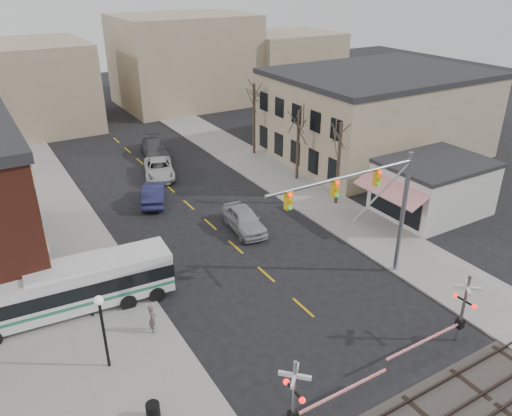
{
  "coord_description": "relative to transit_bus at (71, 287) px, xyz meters",
  "views": [
    {
      "loc": [
        -14.25,
        -16.54,
        17.47
      ],
      "look_at": [
        0.71,
        8.43,
        3.5
      ],
      "focal_mm": 35.0,
      "sensor_mm": 36.0,
      "label": 1
    }
  ],
  "objects": [
    {
      "name": "tree_east_a",
      "position": [
        21.76,
        3.62,
        1.86
      ],
      "size": [
        0.28,
        0.28,
        6.75
      ],
      "color": "#382B21",
      "rests_on": "sidewalk_east"
    },
    {
      "name": "street_lamp",
      "position": [
        0.4,
        -5.41,
        1.42
      ],
      "size": [
        0.44,
        0.44,
        4.07
      ],
      "color": "black",
      "rests_on": "sidewalk_west"
    },
    {
      "name": "pedestrian_near",
      "position": [
        3.16,
        -4.06,
        -0.71
      ],
      "size": [
        0.55,
        0.68,
        1.62
      ],
      "primitive_type": "imported",
      "rotation": [
        0.0,
        0.0,
        1.27
      ],
      "color": "#5F4E4C",
      "rests_on": "sidewalk_west"
    },
    {
      "name": "tree_east_b",
      "position": [
        22.06,
        9.62,
        1.63
      ],
      "size": [
        0.28,
        0.28,
        6.3
      ],
      "color": "#382B21",
      "rests_on": "sidewalk_east"
    },
    {
      "name": "pedestrian_far",
      "position": [
        1.01,
        -1.0,
        -0.75
      ],
      "size": [
        0.94,
        0.88,
        1.53
      ],
      "primitive_type": "imported",
      "rotation": [
        0.0,
        0.0,
        0.54
      ],
      "color": "#3A3E65",
      "rests_on": "sidewalk_west"
    },
    {
      "name": "car_c",
      "position": [
        11.48,
        16.72,
        -0.86
      ],
      "size": [
        4.13,
        6.13,
        1.56
      ],
      "primitive_type": "imported",
      "rotation": [
        0.0,
        0.0,
        -0.3
      ],
      "color": "#B1B1B1",
      "rests_on": "ground"
    },
    {
      "name": "transit_bus",
      "position": [
        0.0,
        0.0,
        0.0
      ],
      "size": [
        11.3,
        3.26,
        2.87
      ],
      "color": "silver",
      "rests_on": "ground"
    },
    {
      "name": "car_a",
      "position": [
        13.05,
        3.56,
        -0.78
      ],
      "size": [
        2.6,
        5.22,
        1.71
      ],
      "primitive_type": "imported",
      "rotation": [
        0.0,
        0.0,
        -0.12
      ],
      "color": "#9E9EA2",
      "rests_on": "ground"
    },
    {
      "name": "car_b",
      "position": [
        9.0,
        11.52,
        -0.83
      ],
      "size": [
        3.44,
        5.17,
        1.61
      ],
      "primitive_type": "imported",
      "rotation": [
        0.0,
        0.0,
        2.75
      ],
      "color": "#1C1D46",
      "rests_on": "ground"
    },
    {
      "name": "traffic_signal_mast",
      "position": [
        15.84,
        -6.24,
        4.1
      ],
      "size": [
        10.03,
        0.3,
        8.0
      ],
      "color": "gray",
      "rests_on": "ground"
    },
    {
      "name": "rr_crossing_west",
      "position": [
        6.21,
        -13.21,
        0.33
      ],
      "size": [
        5.6,
        1.36,
        4.0
      ],
      "color": "gray",
      "rests_on": "ground"
    },
    {
      "name": "awning_shop",
      "position": [
        27.23,
        -1.38,
        0.53
      ],
      "size": [
        9.74,
        6.2,
        4.3
      ],
      "color": "beige",
      "rests_on": "ground"
    },
    {
      "name": "car_d",
      "position": [
        13.08,
        21.92,
        -0.78
      ],
      "size": [
        3.45,
        6.26,
        1.72
      ],
      "primitive_type": "imported",
      "rotation": [
        0.0,
        0.0,
        -0.18
      ],
      "color": "#424146",
      "rests_on": "ground"
    },
    {
      "name": "sidewalk_west",
      "position": [
        1.76,
        11.62,
        -1.58
      ],
      "size": [
        5.0,
        60.0,
        0.12
      ],
      "primitive_type": "cube",
      "color": "gray",
      "rests_on": "ground"
    },
    {
      "name": "tan_building",
      "position": [
        33.26,
        11.62,
        2.62
      ],
      "size": [
        20.3,
        15.3,
        8.5
      ],
      "color": "gray",
      "rests_on": "ground"
    },
    {
      "name": "sidewalk_east",
      "position": [
        20.76,
        11.62,
        -1.58
      ],
      "size": [
        5.0,
        60.0,
        0.12
      ],
      "primitive_type": "cube",
      "color": "gray",
      "rests_on": "ground"
    },
    {
      "name": "ground",
      "position": [
        11.26,
        -8.38,
        -1.64
      ],
      "size": [
        160.0,
        160.0,
        0.0
      ],
      "primitive_type": "plane",
      "color": "black",
      "rests_on": "ground"
    },
    {
      "name": "tree_east_c",
      "position": [
        22.26,
        17.62,
        2.08
      ],
      "size": [
        0.28,
        0.28,
        7.2
      ],
      "color": "#382B21",
      "rests_on": "sidewalk_east"
    },
    {
      "name": "rr_crossing_east",
      "position": [
        16.06,
        -12.75,
        0.33
      ],
      "size": [
        5.6,
        1.36,
        4.0
      ],
      "color": "gray",
      "rests_on": "ground"
    },
    {
      "name": "trash_bin",
      "position": [
        1.14,
        -9.52,
        -1.11
      ],
      "size": [
        0.6,
        0.6,
        0.82
      ],
      "primitive_type": "cylinder",
      "color": "black",
      "rests_on": "sidewalk_west"
    }
  ]
}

